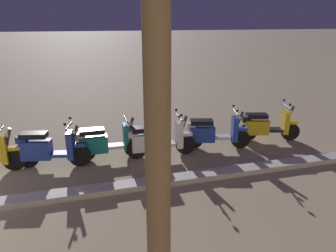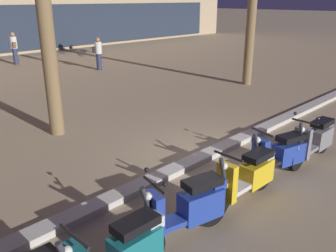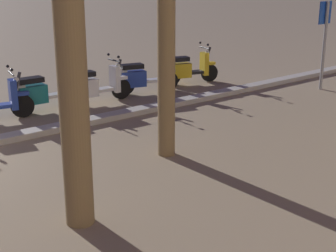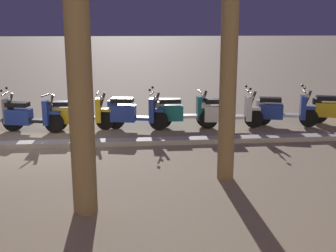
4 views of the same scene
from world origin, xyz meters
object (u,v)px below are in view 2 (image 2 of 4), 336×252
object	(u,v)px
scooter_blue_second_in_line	(187,208)
pedestrian_window_shopping	(14,48)
scooter_yellow_lead_nearest	(247,176)
pedestrian_by_palm_tree	(98,53)
pedestrian_strolling_near_curb	(50,48)
scooter_blue_mid_front	(280,154)
scooter_grey_mid_centre	(315,140)

from	to	relation	value
scooter_blue_second_in_line	pedestrian_window_shopping	size ratio (longest dim) A/B	1.00
scooter_yellow_lead_nearest	pedestrian_by_palm_tree	world-z (taller)	pedestrian_by_palm_tree
pedestrian_strolling_near_curb	pedestrian_window_shopping	distance (m)	1.82
scooter_yellow_lead_nearest	pedestrian_strolling_near_curb	bearing A→B (deg)	73.56
scooter_yellow_lead_nearest	scooter_blue_mid_front	xyz separation A→B (m)	(1.28, 0.07, -0.00)
scooter_yellow_lead_nearest	pedestrian_window_shopping	bearing A→B (deg)	79.80
scooter_grey_mid_centre	pedestrian_window_shopping	bearing A→B (deg)	88.36
scooter_yellow_lead_nearest	pedestrian_by_palm_tree	xyz separation A→B (m)	(5.23, 12.00, 0.40)
scooter_grey_mid_centre	pedestrian_window_shopping	world-z (taller)	pedestrian_window_shopping
scooter_blue_second_in_line	scooter_yellow_lead_nearest	bearing A→B (deg)	-1.91
pedestrian_by_palm_tree	pedestrian_strolling_near_curb	world-z (taller)	pedestrian_by_palm_tree
scooter_yellow_lead_nearest	scooter_grey_mid_centre	bearing A→B (deg)	-2.56
scooter_yellow_lead_nearest	pedestrian_strolling_near_curb	distance (m)	16.46
scooter_grey_mid_centre	pedestrian_window_shopping	distance (m)	16.55
scooter_grey_mid_centre	pedestrian_window_shopping	size ratio (longest dim) A/B	1.06
scooter_grey_mid_centre	pedestrian_strolling_near_curb	world-z (taller)	pedestrian_strolling_near_curb
scooter_blue_second_in_line	scooter_yellow_lead_nearest	size ratio (longest dim) A/B	0.95
scooter_grey_mid_centre	pedestrian_strolling_near_curb	distance (m)	16.04
scooter_blue_second_in_line	pedestrian_strolling_near_curb	world-z (taller)	pedestrian_strolling_near_curb
scooter_blue_mid_front	scooter_grey_mid_centre	world-z (taller)	scooter_grey_mid_centre
scooter_grey_mid_centre	scooter_yellow_lead_nearest	bearing A→B (deg)	177.44
scooter_blue_mid_front	pedestrian_by_palm_tree	xyz separation A→B (m)	(3.96, 11.94, 0.40)
scooter_blue_second_in_line	scooter_yellow_lead_nearest	xyz separation A→B (m)	(1.52, -0.05, -0.02)
scooter_blue_mid_front	scooter_grey_mid_centre	xyz separation A→B (m)	(1.20, -0.18, 0.01)
pedestrian_by_palm_tree	pedestrian_strolling_near_curb	bearing A→B (deg)	98.73
scooter_blue_mid_front	scooter_grey_mid_centre	size ratio (longest dim) A/B	0.94
scooter_grey_mid_centre	pedestrian_by_palm_tree	world-z (taller)	pedestrian_by_palm_tree
scooter_yellow_lead_nearest	scooter_grey_mid_centre	world-z (taller)	scooter_grey_mid_centre
scooter_blue_second_in_line	pedestrian_window_shopping	world-z (taller)	pedestrian_window_shopping
pedestrian_window_shopping	scooter_blue_mid_front	bearing A→B (deg)	-95.86
scooter_blue_mid_front	pedestrian_by_palm_tree	size ratio (longest dim) A/B	1.07
scooter_blue_second_in_line	pedestrian_strolling_near_curb	size ratio (longest dim) A/B	1.11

